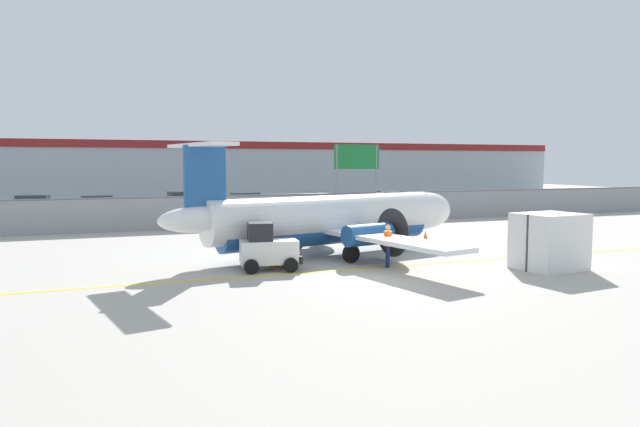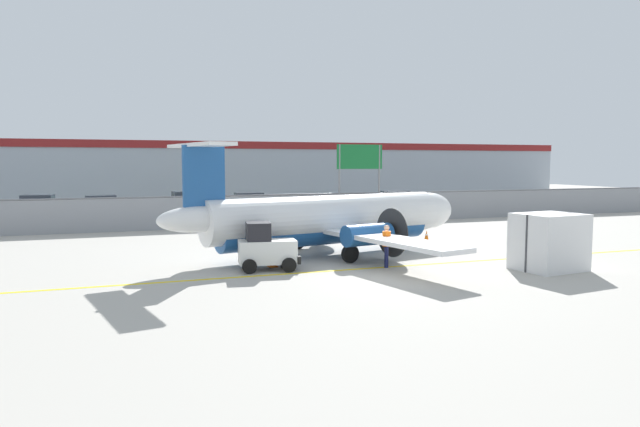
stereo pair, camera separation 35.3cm
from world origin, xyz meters
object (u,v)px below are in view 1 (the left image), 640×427
Objects in this scene: traffic_cone_near_left at (351,250)px; ground_crew_worker at (388,243)px; cargo_container at (549,241)px; traffic_cone_far_right at (425,236)px; traffic_cone_far_left at (274,259)px; parked_car_2 at (184,201)px; parked_car_1 at (98,206)px; parked_car_0 at (32,205)px; parked_car_4 at (314,204)px; parked_car_5 at (366,202)px; commuter_airplane at (333,219)px; traffic_cone_near_right at (279,253)px; parked_car_6 at (392,200)px; baggage_tug at (268,249)px; parked_car_3 at (244,202)px; highway_sign at (357,163)px.

ground_crew_worker is at bearing -82.35° from traffic_cone_near_left.
cargo_container reaches higher than traffic_cone_far_right.
parked_car_2 is (-0.12, 28.01, 0.58)m from traffic_cone_far_left.
parked_car_0 is at bearing 150.40° from parked_car_1.
parked_car_4 is 4.71m from parked_car_5.
traffic_cone_near_left is at bearing 17.92° from traffic_cone_far_left.
commuter_airplane reaches higher than traffic_cone_near_right.
parked_car_6 is at bearing 26.38° from parked_car_5.
parked_car_0 is (-12.39, 25.19, 0.58)m from traffic_cone_near_right.
parked_car_1 reaches higher than traffic_cone_near_right.
traffic_cone_far_left is 0.15× the size of parked_car_1.
traffic_cone_far_right is 26.10m from parked_car_1.
parked_car_4 is (4.76, 21.90, -0.06)m from ground_crew_worker.
ground_crew_worker is at bearing 148.27° from cargo_container.
commuter_airplane reaches higher than traffic_cone_far_right.
parked_car_5 is (13.03, 19.21, 0.58)m from traffic_cone_near_right.
traffic_cone_near_left is at bearing 122.82° from ground_crew_worker.
baggage_tug is at bearing -166.56° from ground_crew_worker.
parked_car_0 is at bearing 144.57° from ground_crew_worker.
baggage_tug is at bearing -116.55° from traffic_cone_near_right.
parked_car_6 is at bearing -167.14° from parked_car_4.
parked_car_1 is at bearing 112.07° from baggage_tug.
commuter_airplane is at bearing 11.26° from traffic_cone_near_right.
cargo_container is 4.11× the size of traffic_cone_near_left.
traffic_cone_near_left is 1.00× the size of traffic_cone_far_right.
parked_car_0 is at bearing -9.77° from parked_car_3.
commuter_airplane is 24.95× the size of traffic_cone_far_right.
traffic_cone_far_left is 1.00× the size of traffic_cone_far_right.
parked_car_2 is at bearing -45.47° from parked_car_4.
parked_car_1 is at bearing 108.29° from traffic_cone_near_right.
parked_car_3 is at bearing 167.47° from parked_car_6.
parked_car_5 is 0.79× the size of highway_sign.
parked_car_2 is (-10.09, 32.22, -0.21)m from cargo_container.
parked_car_2 and parked_car_4 have the same top height.
parked_car_3 is at bearing 153.93° from parked_car_5.
commuter_airplane reaches higher than parked_car_6.
traffic_cone_far_right is at bearing -55.48° from parked_car_1.
parked_car_6 is (7.97, 18.97, 0.58)m from traffic_cone_far_right.
cargo_container is 21.32m from highway_sign.
parked_car_3 is at bearing 177.79° from parked_car_0.
parked_car_0 is 1.00× the size of parked_car_2.
parked_car_2 is (-9.51, 23.93, 0.58)m from traffic_cone_far_right.
parked_car_6 is (24.25, -1.41, 0.00)m from parked_car_1.
cargo_container is 0.62× the size of parked_car_3.
highway_sign is at bearing 56.57° from traffic_cone_far_left.
parked_car_1 is at bearing 164.42° from parked_car_5.
parked_car_3 is at bearing 132.34° from highway_sign.
parked_car_4 is (20.74, -6.46, 0.00)m from parked_car_0.
baggage_tug is at bearing -79.64° from parked_car_1.
highway_sign is at bearing 55.62° from traffic_cone_near_right.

